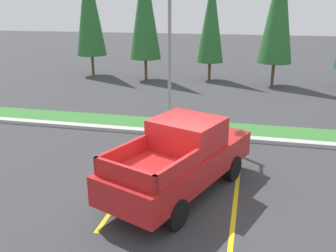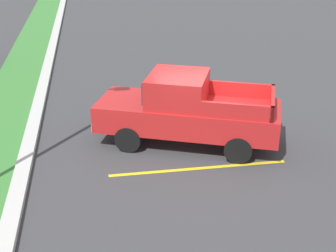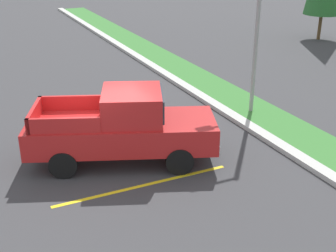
# 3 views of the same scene
# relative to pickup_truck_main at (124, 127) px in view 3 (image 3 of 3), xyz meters

# --- Properties ---
(ground_plane) EXTENTS (120.00, 120.00, 0.00)m
(ground_plane) POSITION_rel_pickup_truck_main_xyz_m (-0.10, -0.44, -1.04)
(ground_plane) COLOR #38383A
(parking_line_near) EXTENTS (0.12, 4.80, 0.01)m
(parking_line_near) POSITION_rel_pickup_truck_main_xyz_m (-1.57, -0.05, -1.04)
(parking_line_near) COLOR yellow
(parking_line_near) RESTS_ON ground
(parking_line_far) EXTENTS (0.12, 4.80, 0.01)m
(parking_line_far) POSITION_rel_pickup_truck_main_xyz_m (1.53, -0.05, -1.04)
(parking_line_far) COLOR yellow
(parking_line_far) RESTS_ON ground
(curb_strip) EXTENTS (56.00, 0.40, 0.15)m
(curb_strip) POSITION_rel_pickup_truck_main_xyz_m (-0.10, 4.56, -0.97)
(curb_strip) COLOR #B2B2AD
(curb_strip) RESTS_ON ground
(grass_median) EXTENTS (56.00, 1.80, 0.06)m
(grass_median) POSITION_rel_pickup_truck_main_xyz_m (-0.10, 5.66, -1.01)
(grass_median) COLOR #387533
(grass_median) RESTS_ON ground
(pickup_truck_main) EXTENTS (3.68, 5.54, 2.10)m
(pickup_truck_main) POSITION_rel_pickup_truck_main_xyz_m (0.00, 0.00, 0.00)
(pickup_truck_main) COLOR black
(pickup_truck_main) RESTS_ON ground
(street_light) EXTENTS (0.24, 1.49, 6.91)m
(street_light) POSITION_rel_pickup_truck_main_xyz_m (-1.60, 5.31, 2.96)
(street_light) COLOR gray
(street_light) RESTS_ON ground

